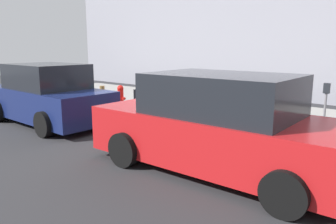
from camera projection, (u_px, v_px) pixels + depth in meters
The scene contains 17 objects.
ground_plane at pixel (151, 124), 9.43m from camera, with size 40.00×40.00×0.00m, color #28282B.
sidewalk_curb at pixel (201, 109), 11.28m from camera, with size 18.00×5.00×0.14m, color gray.
suitcase_navy_0 at pixel (271, 123), 7.70m from camera, with size 0.42×0.22×0.85m.
suitcase_silver_1 at pixel (252, 119), 7.96m from camera, with size 0.42×0.28×0.87m.
suitcase_black_2 at pixel (235, 113), 8.23m from camera, with size 0.39×0.23×1.05m.
suitcase_maroon_3 at pixel (221, 115), 8.62m from camera, with size 0.44×0.22×0.78m.
suitcase_red_4 at pixel (205, 110), 8.87m from camera, with size 0.43×0.28×0.89m.
suitcase_teal_5 at pixel (189, 109), 9.18m from camera, with size 0.50×0.19×0.92m.
suitcase_olive_6 at pixel (173, 109), 9.47m from camera, with size 0.47×0.29×0.82m.
suitcase_navy_7 at pixel (161, 105), 9.84m from camera, with size 0.50×0.24×0.91m.
suitcase_silver_8 at pixel (149, 103), 10.16m from camera, with size 0.39×0.20×0.91m.
suitcase_black_9 at pixel (140, 100), 10.46m from camera, with size 0.38×0.22×0.97m.
fire_hydrant at pixel (121, 96), 10.99m from camera, with size 0.39×0.21×0.77m.
bollard_post at pixel (102, 96), 11.39m from camera, with size 0.17×0.17×0.71m, color brown.
parking_meter at pixel (325, 104), 7.06m from camera, with size 0.12×0.09×1.27m.
parked_car_red_0 at pixel (221, 127), 5.73m from camera, with size 4.80×2.18×1.72m.
parked_car_navy_1 at pixel (48, 96), 9.39m from camera, with size 4.20×1.99×1.70m.
Camera 1 is at (-6.34, 6.66, 2.17)m, focal length 35.28 mm.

